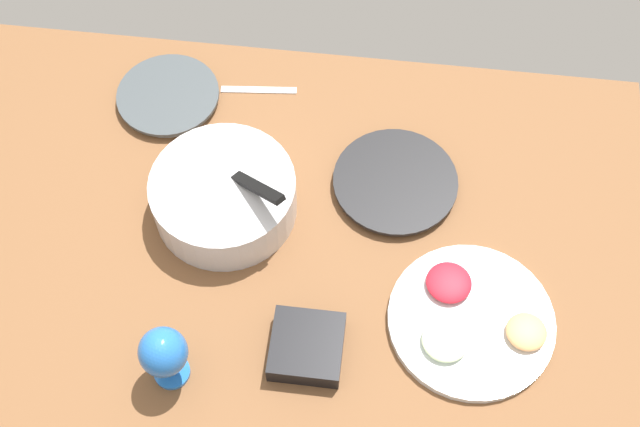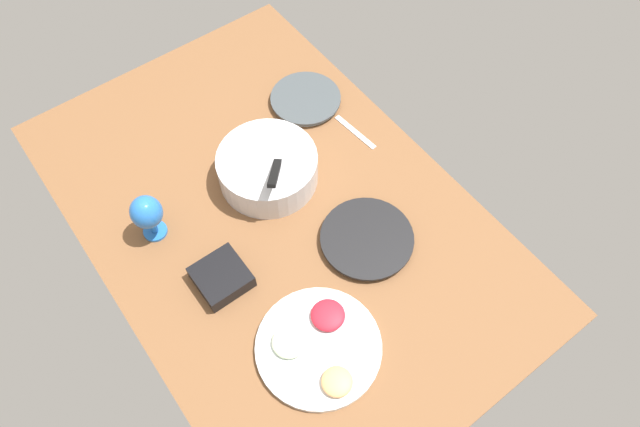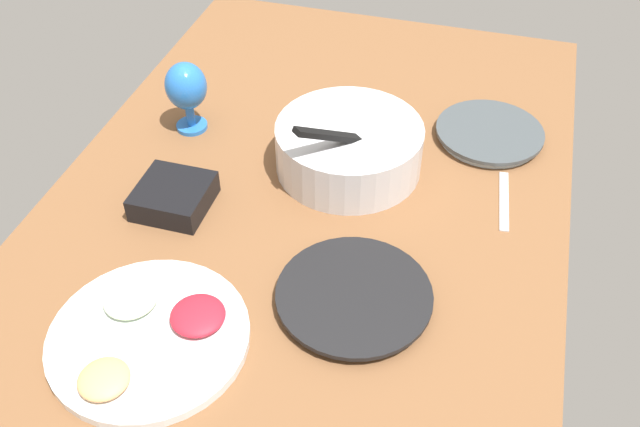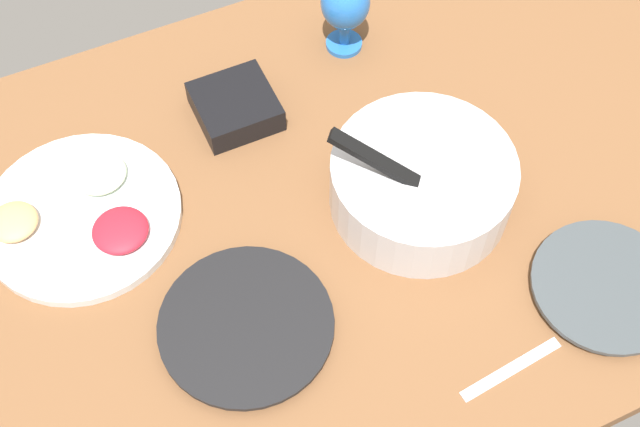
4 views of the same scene
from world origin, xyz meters
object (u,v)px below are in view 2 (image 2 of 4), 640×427
(dinner_plate_left, at_px, (306,99))
(mixing_bowl, at_px, (268,167))
(fruit_platter, at_px, (318,346))
(hurricane_glass_blue, at_px, (147,214))
(dinner_plate_right, at_px, (367,239))
(square_bowl_black, at_px, (221,277))

(dinner_plate_left, xyz_separation_m, mixing_bowl, (0.19, -0.28, 0.04))
(fruit_platter, height_order, hurricane_glass_blue, hurricane_glass_blue)
(dinner_plate_right, bearing_deg, hurricane_glass_blue, -129.62)
(dinner_plate_left, bearing_deg, square_bowl_black, -55.39)
(dinner_plate_right, bearing_deg, mixing_bowl, -164.13)
(fruit_platter, relative_size, hurricane_glass_blue, 2.02)
(dinner_plate_left, xyz_separation_m, dinner_plate_right, (0.55, -0.18, 0.00))
(dinner_plate_left, bearing_deg, dinner_plate_right, -17.89)
(dinner_plate_left, height_order, dinner_plate_right, same)
(mixing_bowl, bearing_deg, dinner_plate_left, 123.89)
(hurricane_glass_blue, bearing_deg, mixing_bowl, 84.06)
(square_bowl_black, bearing_deg, fruit_platter, 17.46)
(dinner_plate_right, distance_m, square_bowl_black, 0.43)
(fruit_platter, xyz_separation_m, square_bowl_black, (-0.32, -0.10, 0.01))
(dinner_plate_left, xyz_separation_m, fruit_platter, (0.72, -0.48, 0.00))
(dinner_plate_right, height_order, mixing_bowl, mixing_bowl)
(dinner_plate_left, bearing_deg, hurricane_glass_blue, -77.36)
(fruit_platter, bearing_deg, square_bowl_black, -162.54)
(dinner_plate_left, xyz_separation_m, square_bowl_black, (0.40, -0.58, 0.02))
(fruit_platter, distance_m, hurricane_glass_blue, 0.61)
(dinner_plate_right, relative_size, fruit_platter, 0.82)
(mixing_bowl, bearing_deg, dinner_plate_right, 15.87)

